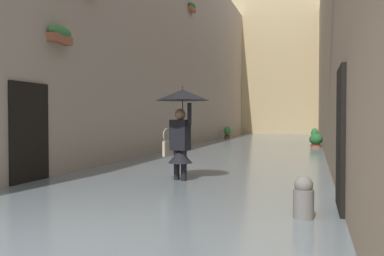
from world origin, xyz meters
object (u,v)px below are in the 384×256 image
(potted_plant_mid_left, at_px, (316,142))
(mooring_bollard, at_px, (303,206))
(potted_plant_mid_right, at_px, (227,133))
(potted_plant_near_left, at_px, (315,137))
(person_wading, at_px, (181,116))

(potted_plant_mid_left, xyz_separation_m, mooring_bollard, (0.24, 12.53, -0.06))
(potted_plant_mid_right, relative_size, potted_plant_near_left, 0.97)
(person_wading, relative_size, potted_plant_mid_left, 2.66)
(potted_plant_mid_left, relative_size, potted_plant_near_left, 0.84)
(potted_plant_mid_left, distance_m, mooring_bollard, 12.53)
(potted_plant_mid_left, xyz_separation_m, potted_plant_near_left, (0.04, -3.38, 0.07))
(person_wading, distance_m, potted_plant_near_left, 13.77)
(person_wading, height_order, potted_plant_near_left, person_wading)
(potted_plant_near_left, height_order, mooring_bollard, potted_plant_near_left)
(person_wading, distance_m, potted_plant_mid_right, 16.54)
(potted_plant_mid_left, distance_m, potted_plant_near_left, 3.38)
(mooring_bollard, bearing_deg, potted_plant_near_left, -90.72)
(person_wading, relative_size, mooring_bollard, 2.81)
(person_wading, bearing_deg, mooring_bollard, 135.21)
(potted_plant_mid_right, bearing_deg, person_wading, 98.61)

